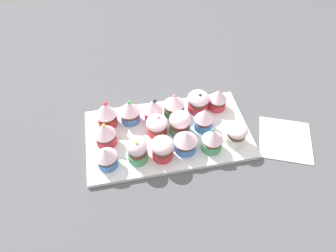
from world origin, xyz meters
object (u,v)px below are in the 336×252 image
cupcake_5 (236,134)px  cupcake_14 (198,101)px  cupcake_6 (105,134)px  cupcake_3 (186,141)px  cupcake_9 (204,118)px  cupcake_0 (106,157)px  cupcake_15 (218,99)px  cupcake_13 (174,105)px  cupcake_7 (157,126)px  cupcake_11 (129,111)px  cupcake_8 (180,123)px  cupcake_4 (212,140)px  baking_tray (168,134)px  napkin (285,139)px  cupcake_10 (106,114)px  cupcake_1 (137,150)px  cupcake_2 (162,148)px  cupcake_12 (153,109)px

cupcake_5 → cupcake_14: 15.50cm
cupcake_6 → cupcake_3: bearing=-17.4°
cupcake_3 → cupcake_9: cupcake_9 is taller
cupcake_3 → cupcake_0: bearing=-177.6°
cupcake_15 → cupcake_13: bearing=179.7°
cupcake_7 → cupcake_11: size_ratio=0.85×
cupcake_3 → cupcake_13: (-0.18, 13.69, -0.26)cm
cupcake_0 → cupcake_11: cupcake_11 is taller
cupcake_6 → cupcake_9: bearing=0.4°
cupcake_8 → cupcake_11: 14.88cm
cupcake_5 → cupcake_13: size_ratio=0.87×
cupcake_11 → cupcake_3: bearing=-45.4°
cupcake_4 → cupcake_15: size_ratio=1.07×
baking_tray → napkin: size_ratio=3.07×
cupcake_4 → cupcake_9: same height
baking_tray → cupcake_5: (17.51, -6.50, 3.84)cm
cupcake_6 → cupcake_8: (20.64, 0.13, -0.22)cm
cupcake_7 → cupcake_15: size_ratio=0.94×
cupcake_7 → cupcake_8: cupcake_8 is taller
cupcake_3 → cupcake_10: 23.88cm
cupcake_7 → napkin: 36.57cm
cupcake_1 → cupcake_8: bearing=29.1°
cupcake_8 → cupcake_0: bearing=-160.2°
cupcake_4 → cupcake_10: (-26.85, 14.29, 0.59)cm
baking_tray → cupcake_8: 5.39cm
cupcake_7 → cupcake_15: bearing=18.5°
cupcake_13 → napkin: (29.02, -15.28, -4.33)cm
cupcake_1 → napkin: bearing=-1.4°
cupcake_2 → cupcake_9: bearing=30.3°
cupcake_8 → cupcake_11: cupcake_11 is taller
cupcake_6 → cupcake_13: bearing=19.4°
cupcake_8 → cupcake_15: cupcake_8 is taller
cupcake_12 → cupcake_4: bearing=-45.3°
cupcake_14 → cupcake_10: bearing=-178.9°
cupcake_3 → cupcake_8: 6.59cm
cupcake_0 → cupcake_10: (1.00, 14.21, 0.65)cm
cupcake_9 → cupcake_14: bearing=87.9°
baking_tray → cupcake_10: cupcake_10 is taller
cupcake_0 → cupcake_1: size_ratio=0.87×
napkin → cupcake_4: bearing=178.3°
cupcake_0 → cupcake_7: size_ratio=1.03×
cupcake_4 → cupcake_12: 19.30cm
cupcake_13 → cupcake_14: (7.26, 0.13, -0.04)cm
cupcake_10 → cupcake_12: 13.29cm
cupcake_15 → cupcake_1: bearing=-151.3°
cupcake_1 → cupcake_10: size_ratio=0.93×
baking_tray → cupcake_9: (10.27, 0.18, 4.38)cm
cupcake_2 → cupcake_8: 9.96cm
cupcake_6 → cupcake_12: size_ratio=0.98×
cupcake_0 → cupcake_9: (27.64, 7.55, 0.30)cm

